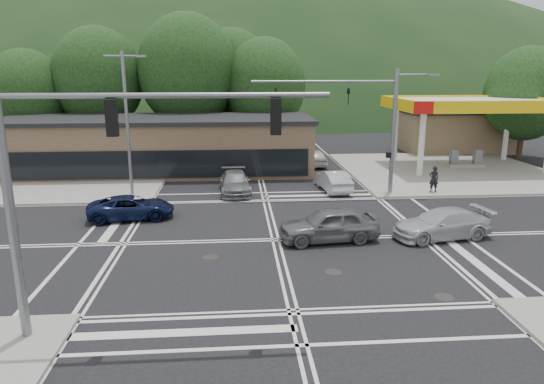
{
  "coord_description": "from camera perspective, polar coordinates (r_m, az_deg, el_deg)",
  "views": [
    {
      "loc": [
        -1.86,
        -21.81,
        7.87
      ],
      "look_at": [
        0.13,
        3.81,
        1.4
      ],
      "focal_mm": 32.0,
      "sensor_mm": 36.0,
      "label": 1
    }
  ],
  "objects": [
    {
      "name": "car_northbound",
      "position": [
        31.97,
        -4.36,
        1.11
      ],
      "size": [
        2.17,
        4.84,
        1.38
      ],
      "primitive_type": "imported",
      "rotation": [
        0.0,
        0.0,
        0.05
      ],
      "color": "slate",
      "rests_on": "ground"
    },
    {
      "name": "pedestrian",
      "position": [
        33.2,
        18.5,
        1.46
      ],
      "size": [
        0.63,
        0.42,
        1.7
      ],
      "primitive_type": "imported",
      "rotation": [
        0.0,
        0.0,
        3.12
      ],
      "color": "black",
      "rests_on": "sidewalk_ne"
    },
    {
      "name": "tree_ne",
      "position": [
        49.2,
        27.75,
        10.18
      ],
      "size": [
        7.2,
        7.2,
        9.99
      ],
      "color": "#382619",
      "rests_on": "ground"
    },
    {
      "name": "hill_north",
      "position": [
        112.1,
        -3.53,
        10.08
      ],
      "size": [
        252.0,
        126.0,
        140.0
      ],
      "primitive_type": "ellipsoid",
      "color": "#1B3718",
      "rests_on": "ground"
    },
    {
      "name": "car_grey_center",
      "position": [
        23.05,
        6.69,
        -3.81
      ],
      "size": [
        4.88,
        2.36,
        1.61
      ],
      "primitive_type": "imported",
      "rotation": [
        0.0,
        0.0,
        -1.47
      ],
      "color": "slate",
      "rests_on": "ground"
    },
    {
      "name": "ground",
      "position": [
        23.26,
        0.42,
        -5.64
      ],
      "size": [
        120.0,
        120.0,
        0.0
      ],
      "primitive_type": "plane",
      "color": "black",
      "rests_on": "ground"
    },
    {
      "name": "convenience_store",
      "position": [
        52.0,
        20.6,
        6.65
      ],
      "size": [
        10.0,
        6.0,
        3.8
      ],
      "primitive_type": "cube",
      "color": "#846B4F",
      "rests_on": "ground"
    },
    {
      "name": "sidewalk_ne",
      "position": [
        41.23,
        19.81,
        2.39
      ],
      "size": [
        16.0,
        16.0,
        0.15
      ],
      "primitive_type": "cube",
      "color": "gray",
      "rests_on": "ground"
    },
    {
      "name": "gas_station_canopy",
      "position": [
        42.33,
        22.32,
        9.26
      ],
      "size": [
        12.32,
        8.34,
        5.75
      ],
      "color": "silver",
      "rests_on": "ground"
    },
    {
      "name": "tree_n_e",
      "position": [
        49.81,
        -4.72,
        13.25
      ],
      "size": [
        8.4,
        8.4,
        11.98
      ],
      "color": "#382619",
      "rests_on": "ground"
    },
    {
      "name": "car_silver_east",
      "position": [
        24.72,
        19.33,
        -3.55
      ],
      "size": [
        5.09,
        2.76,
        1.4
      ],
      "primitive_type": "imported",
      "rotation": [
        0.0,
        0.0,
        -1.4
      ],
      "color": "#B6BABE",
      "rests_on": "ground"
    },
    {
      "name": "streetlight_nw",
      "position": [
        31.63,
        -16.61,
        8.44
      ],
      "size": [
        2.5,
        0.25,
        9.0
      ],
      "color": "slate",
      "rests_on": "ground"
    },
    {
      "name": "tree_n_b",
      "position": [
        45.99,
        -9.89,
        13.83
      ],
      "size": [
        9.0,
        9.0,
        12.98
      ],
      "color": "#382619",
      "rests_on": "ground"
    },
    {
      "name": "signal_mast_ne",
      "position": [
        31.4,
        12.01,
        8.72
      ],
      "size": [
        11.65,
        0.3,
        8.0
      ],
      "color": "slate",
      "rests_on": "ground"
    },
    {
      "name": "car_blue_west",
      "position": [
        27.41,
        -16.23,
        -1.75
      ],
      "size": [
        4.81,
        2.71,
        1.27
      ],
      "primitive_type": "imported",
      "rotation": [
        0.0,
        0.0,
        1.71
      ],
      "color": "#0C1435",
      "rests_on": "ground"
    },
    {
      "name": "tree_n_a",
      "position": [
        47.39,
        -19.76,
        12.45
      ],
      "size": [
        8.0,
        8.0,
        11.75
      ],
      "color": "#382619",
      "rests_on": "ground"
    },
    {
      "name": "car_queue_b",
      "position": [
        41.22,
        4.93,
        4.07
      ],
      "size": [
        1.98,
        4.26,
        1.41
      ],
      "primitive_type": "imported",
      "rotation": [
        0.0,
        0.0,
        3.22
      ],
      "color": "silver",
      "rests_on": "ground"
    },
    {
      "name": "commercial_row",
      "position": [
        39.73,
        -13.33,
        5.26
      ],
      "size": [
        24.0,
        8.0,
        4.0
      ],
      "primitive_type": "cube",
      "color": "brown",
      "rests_on": "ground"
    },
    {
      "name": "tree_n_c",
      "position": [
        45.92,
        -0.88,
        12.41
      ],
      "size": [
        7.6,
        7.6,
        10.87
      ],
      "color": "#382619",
      "rests_on": "ground"
    },
    {
      "name": "tree_n_d",
      "position": [
        48.38,
        -26.91,
        10.24
      ],
      "size": [
        6.8,
        6.8,
        9.76
      ],
      "color": "#382619",
      "rests_on": "ground"
    },
    {
      "name": "signal_mast_sw",
      "position": [
        14.6,
        -22.43,
        2.2
      ],
      "size": [
        9.14,
        0.28,
        8.0
      ],
      "color": "slate",
      "rests_on": "ground"
    },
    {
      "name": "car_queue_a",
      "position": [
        32.72,
        7.23,
        1.35
      ],
      "size": [
        1.88,
        4.34,
        1.39
      ],
      "primitive_type": "imported",
      "rotation": [
        0.0,
        0.0,
        3.24
      ],
      "color": "silver",
      "rests_on": "ground"
    },
    {
      "name": "sidewalk_nw",
      "position": [
        39.85,
        -23.6,
        1.66
      ],
      "size": [
        16.0,
        16.0,
        0.15
      ],
      "primitive_type": "cube",
      "color": "gray",
      "rests_on": "ground"
    }
  ]
}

